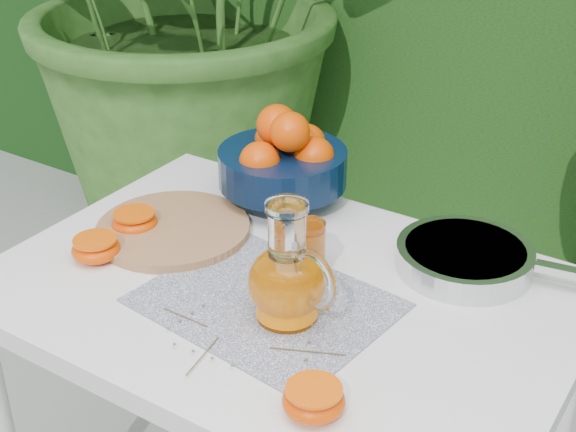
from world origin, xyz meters
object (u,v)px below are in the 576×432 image
Objects in this scene: cutting_board at (173,229)px; fruit_bowl at (284,159)px; juice_pitcher at (288,280)px; saute_pan at (467,257)px; white_table at (282,324)px.

fruit_bowl is at bearing 65.87° from cutting_board.
fruit_bowl is 1.51× the size of juice_pitcher.
fruit_bowl is at bearing 173.66° from saute_pan.
saute_pan is at bearing -6.34° from fruit_bowl.
cutting_board is 0.56m from saute_pan.
saute_pan is at bearing 19.60° from cutting_board.
fruit_bowl reaches higher than cutting_board.
fruit_bowl is at bearing 122.37° from white_table.
cutting_board is 1.43× the size of juice_pitcher.
cutting_board is 0.27m from fruit_bowl.
white_table is 3.17× the size of fruit_bowl.
juice_pitcher reaches higher than white_table.
white_table is at bearing 129.25° from juice_pitcher.
white_table is 0.35m from saute_pan.
juice_pitcher is at bearing -121.74° from saute_pan.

